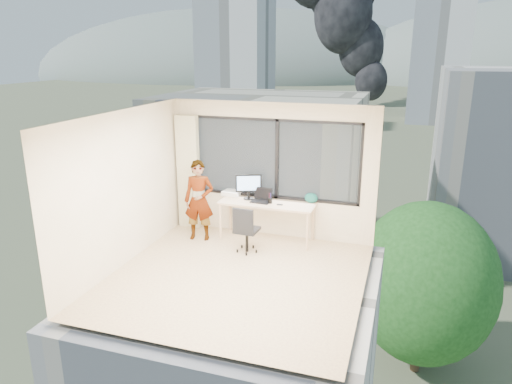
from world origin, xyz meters
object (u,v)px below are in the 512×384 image
at_px(person, 199,200).
at_px(monitor, 249,187).
at_px(laptop, 261,196).
at_px(desk, 267,221).
at_px(chair, 247,228).
at_px(handbag, 311,198).
at_px(game_console, 232,193).

height_order(person, monitor, person).
bearing_deg(laptop, person, -157.85).
xyz_separation_m(monitor, laptop, (0.28, -0.11, -0.13)).
bearing_deg(monitor, desk, -37.01).
height_order(chair, person, person).
xyz_separation_m(person, laptop, (1.12, 0.35, 0.09)).
xyz_separation_m(laptop, handbag, (0.92, 0.24, -0.02)).
relative_size(desk, person, 1.16).
bearing_deg(chair, person, 167.21).
xyz_separation_m(desk, laptop, (-0.12, 0.00, 0.49)).
height_order(desk, monitor, monitor).
bearing_deg(chair, desk, 77.91).
xyz_separation_m(chair, monitor, (-0.23, 0.76, 0.55)).
distance_m(person, game_console, 0.75).
distance_m(desk, laptop, 0.51).
bearing_deg(chair, laptop, 88.10).
relative_size(monitor, game_console, 1.44).
bearing_deg(monitor, handbag, -15.24).
xyz_separation_m(person, monitor, (0.84, 0.46, 0.22)).
relative_size(laptop, handbag, 1.53).
xyz_separation_m(game_console, laptop, (0.68, -0.26, 0.07)).
distance_m(person, monitor, 0.98).
distance_m(chair, monitor, 0.97).
bearing_deg(person, chair, -26.90).
distance_m(monitor, game_console, 0.47).
relative_size(chair, monitor, 1.79).
bearing_deg(desk, handbag, 17.09).
relative_size(monitor, laptop, 1.30).
height_order(person, game_console, person).
xyz_separation_m(person, game_console, (0.44, 0.61, 0.02)).
bearing_deg(handbag, game_console, -169.46).
height_order(laptop, handbag, laptop).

